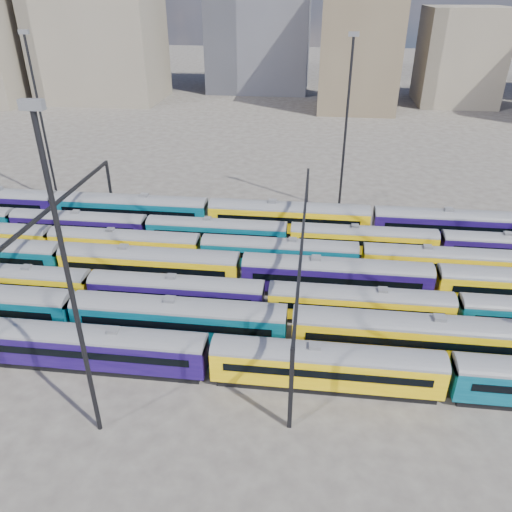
# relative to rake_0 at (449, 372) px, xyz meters

# --- Properties ---
(ground) EXTENTS (500.00, 500.00, 0.00)m
(ground) POSITION_rel_rake_0_xyz_m (-23.00, 15.00, -2.63)
(ground) COLOR #3F3935
(ground) RESTS_ON ground
(rake_0) EXTENTS (122.08, 2.98, 5.01)m
(rake_0) POSITION_rel_rake_0_xyz_m (0.00, 0.00, 0.00)
(rake_0) COLOR black
(rake_0) RESTS_ON ground
(rake_1) EXTENTS (107.36, 3.14, 5.30)m
(rake_1) POSITION_rel_rake_0_xyz_m (-2.88, 5.00, 0.15)
(rake_1) COLOR black
(rake_1) RESTS_ON ground
(rake_2) EXTENTS (115.15, 2.81, 4.72)m
(rake_2) POSITION_rel_rake_0_xyz_m (-16.41, 10.00, -0.15)
(rake_2) COLOR black
(rake_2) RESTS_ON ground
(rake_3) EXTENTS (128.31, 3.13, 5.27)m
(rake_3) POSITION_rel_rake_0_xyz_m (-19.84, 15.00, 0.14)
(rake_3) COLOR black
(rake_3) RESTS_ON ground
(rake_4) EXTENTS (97.23, 2.85, 4.79)m
(rake_4) POSITION_rel_rake_0_xyz_m (-35.39, 20.00, -0.12)
(rake_4) COLOR black
(rake_4) RESTS_ON ground
(rake_5) EXTENTS (95.06, 2.79, 4.68)m
(rake_5) POSITION_rel_rake_0_xyz_m (-24.54, 25.00, -0.17)
(rake_5) COLOR black
(rake_5) RESTS_ON ground
(rake_6) EXTENTS (135.59, 3.30, 5.58)m
(rake_6) POSITION_rel_rake_0_xyz_m (-26.68, 30.00, 0.30)
(rake_6) COLOR black
(rake_6) RESTS_ON ground
(gantry_1) EXTENTS (0.35, 40.35, 8.03)m
(gantry_1) POSITION_rel_rake_0_xyz_m (-43.00, 15.00, 4.16)
(gantry_1) COLOR black
(gantry_1) RESTS_ON ground
(gantry_2) EXTENTS (0.35, 40.35, 8.03)m
(gantry_2) POSITION_rel_rake_0_xyz_m (-13.00, 15.00, 4.16)
(gantry_2) COLOR black
(gantry_2) RESTS_ON ground
(mast_1) EXTENTS (1.40, 0.50, 25.60)m
(mast_1) POSITION_rel_rake_0_xyz_m (-53.00, 37.00, 11.34)
(mast_1) COLOR black
(mast_1) RESTS_ON ground
(mast_2) EXTENTS (1.40, 0.50, 25.60)m
(mast_2) POSITION_rel_rake_0_xyz_m (-28.00, -7.00, 11.34)
(mast_2) COLOR black
(mast_2) RESTS_ON ground
(mast_3) EXTENTS (1.40, 0.50, 25.60)m
(mast_3) POSITION_rel_rake_0_xyz_m (-8.00, 39.00, 11.34)
(mast_3) COLOR black
(mast_3) RESTS_ON ground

